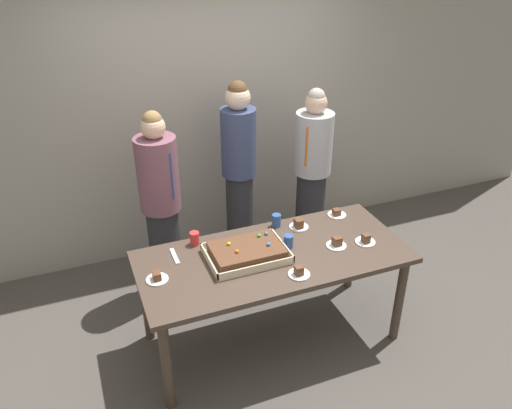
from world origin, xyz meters
TOP-DOWN VIEW (x-y plane):
  - ground_plane at (0.00, 0.00)m, footprint 12.00×12.00m
  - interior_back_panel at (0.00, 1.60)m, footprint 8.00×0.12m
  - party_table at (0.00, 0.00)m, footprint 1.95×0.86m
  - sheet_cake at (-0.19, 0.04)m, footprint 0.56×0.40m
  - plated_slice_near_left at (0.06, -0.28)m, footprint 0.15×0.15m
  - plated_slice_near_right at (0.33, 0.27)m, footprint 0.15×0.15m
  - plated_slice_far_left at (-0.84, 0.01)m, footprint 0.15×0.15m
  - plated_slice_far_right at (0.70, -0.11)m, footprint 0.15×0.15m
  - plated_slice_center_front at (0.70, 0.32)m, footprint 0.15×0.15m
  - plated_slice_center_back at (0.47, -0.07)m, footprint 0.15×0.15m
  - drink_cup_nearest at (0.18, 0.36)m, footprint 0.07×0.07m
  - drink_cup_middle at (-0.49, 0.34)m, footprint 0.07×0.07m
  - drink_cup_far_end at (0.14, 0.05)m, footprint 0.07×0.07m
  - cake_server_utensil at (-0.66, 0.24)m, footprint 0.03×0.20m
  - person_serving_front at (0.14, 1.11)m, footprint 0.31×0.31m
  - person_green_shirt_behind at (-0.61, 0.92)m, footprint 0.33×0.33m
  - person_striped_tie_right at (0.83, 1.02)m, footprint 0.34×0.34m

SIDE VIEW (x-z plane):
  - ground_plane at x=0.00m, z-range 0.00..0.00m
  - party_table at x=0.00m, z-range 0.30..1.09m
  - cake_server_utensil at x=-0.66m, z-range 0.78..0.79m
  - plated_slice_center_front at x=0.70m, z-range 0.77..0.83m
  - plated_slice_far_left at x=-0.84m, z-range 0.77..0.84m
  - plated_slice_near_left at x=0.06m, z-range 0.77..0.84m
  - plated_slice_far_right at x=0.70m, z-range 0.77..0.85m
  - plated_slice_center_back at x=0.47m, z-range 0.77..0.85m
  - plated_slice_near_right at x=0.33m, z-range 0.77..0.85m
  - sheet_cake at x=-0.19m, z-range 0.77..0.88m
  - drink_cup_nearest at x=0.18m, z-range 0.78..0.88m
  - drink_cup_middle at x=-0.49m, z-range 0.78..0.88m
  - drink_cup_far_end at x=0.14m, z-range 0.78..0.88m
  - person_striped_tie_right at x=0.83m, z-range 0.03..1.66m
  - person_green_shirt_behind at x=-0.61m, z-range 0.03..1.67m
  - person_serving_front at x=0.14m, z-range 0.05..1.80m
  - interior_back_panel at x=0.00m, z-range 0.00..3.00m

